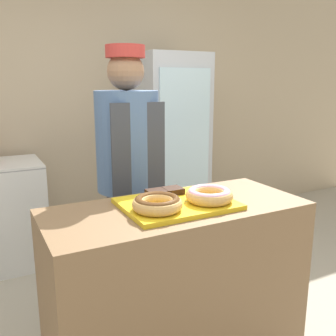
% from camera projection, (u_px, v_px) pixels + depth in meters
% --- Properties ---
extents(wall_back, '(8.00, 0.06, 2.70)m').
position_uv_depth(wall_back, '(73.00, 104.00, 3.67)').
color(wall_back, tan).
rests_on(wall_back, ground_plane).
extents(display_counter, '(1.36, 0.59, 0.94)m').
position_uv_depth(display_counter, '(177.00, 288.00, 2.03)').
color(display_counter, brown).
rests_on(display_counter, ground_plane).
extents(serving_tray, '(0.56, 0.43, 0.02)m').
position_uv_depth(serving_tray, '(177.00, 204.00, 1.92)').
color(serving_tray, yellow).
rests_on(serving_tray, display_counter).
extents(donut_chocolate_glaze, '(0.24, 0.24, 0.07)m').
position_uv_depth(donut_chocolate_glaze, '(157.00, 203.00, 1.78)').
color(donut_chocolate_glaze, tan).
rests_on(donut_chocolate_glaze, serving_tray).
extents(donut_light_glaze, '(0.24, 0.24, 0.07)m').
position_uv_depth(donut_light_glaze, '(209.00, 194.00, 1.91)').
color(donut_light_glaze, tan).
rests_on(donut_light_glaze, serving_tray).
extents(brownie_back_left, '(0.10, 0.10, 0.03)m').
position_uv_depth(brownie_back_left, '(156.00, 193.00, 2.01)').
color(brownie_back_left, black).
rests_on(brownie_back_left, serving_tray).
extents(brownie_back_right, '(0.10, 0.10, 0.03)m').
position_uv_depth(brownie_back_right, '(173.00, 191.00, 2.05)').
color(brownie_back_right, black).
rests_on(brownie_back_right, serving_tray).
extents(baker_person, '(0.41, 0.41, 1.78)m').
position_uv_depth(baker_person, '(129.00, 178.00, 2.48)').
color(baker_person, '#4C4C51').
rests_on(baker_person, ground_plane).
extents(beverage_fridge, '(0.64, 0.69, 1.83)m').
position_uv_depth(beverage_fridge, '(168.00, 147.00, 3.80)').
color(beverage_fridge, '#ADB2B7').
rests_on(beverage_fridge, ground_plane).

